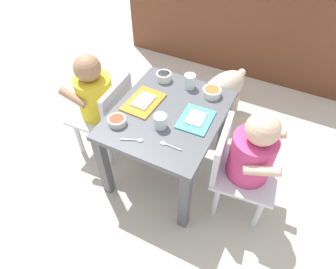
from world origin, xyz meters
The scene contains 15 objects.
ground_plane centered at (0.00, 0.00, 0.00)m, with size 7.00×7.00×0.00m, color beige.
kitchen_cabinet_back centered at (0.00, 1.25, 0.47)m, with size 1.73×0.39×0.94m, color brown.
dining_table centered at (0.00, 0.00, 0.35)m, with size 0.49×0.59×0.43m.
seated_child_left centered at (-0.41, -0.01, 0.38)m, with size 0.29×0.29×0.62m.
seated_child_right centered at (0.41, -0.04, 0.38)m, with size 0.31×0.31×0.62m.
dog centered at (0.09, 0.54, 0.22)m, with size 0.28×0.44×0.32m.
food_tray_left centered at (-0.14, 0.01, 0.43)m, with size 0.15×0.21×0.02m.
food_tray_right centered at (0.14, 0.01, 0.43)m, with size 0.14×0.18×0.02m.
water_cup_left centered at (0.01, -0.10, 0.46)m, with size 0.06×0.06×0.06m.
water_cup_right centered at (0.01, 0.22, 0.46)m, with size 0.06×0.06×0.07m.
veggie_bowl_near centered at (-0.13, 0.21, 0.45)m, with size 0.08×0.08×0.04m.
cereal_bowl_right_side centered at (0.13, 0.21, 0.45)m, with size 0.09×0.09×0.04m.
veggie_bowl_far centered at (-0.17, -0.17, 0.45)m, with size 0.08×0.08×0.03m.
spoon_by_left_tray centered at (0.09, -0.18, 0.43)m, with size 0.10×0.02×0.01m.
spoon_by_right_tray centered at (-0.05, -0.22, 0.43)m, with size 0.10×0.05×0.01m.
Camera 1 is at (0.46, -0.91, 1.36)m, focal length 31.79 mm.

